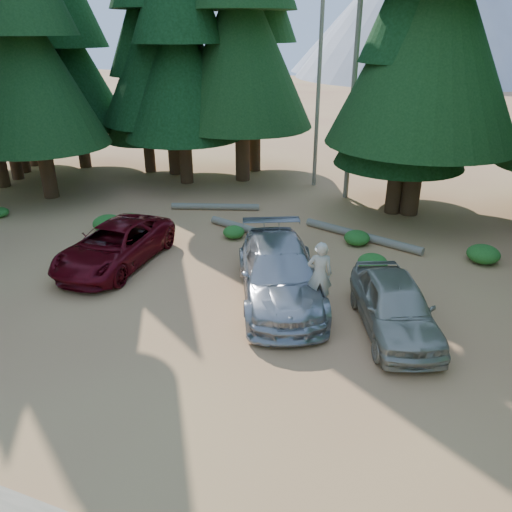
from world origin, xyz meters
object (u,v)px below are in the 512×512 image
object	(u,v)px
silver_minivan_center	(279,273)
log_left	(215,207)
red_pickup	(115,245)
log_right	(361,236)
log_mid	(249,230)
silver_minivan_right	(395,305)
frisbee_player	(320,274)

from	to	relation	value
silver_minivan_center	log_left	distance (m)	8.67
red_pickup	log_right	bearing A→B (deg)	32.32
silver_minivan_center	log_right	world-z (taller)	silver_minivan_center
red_pickup	log_left	xyz separation A→B (m)	(0.80, 6.52, -0.57)
silver_minivan_center	log_mid	xyz separation A→B (m)	(-2.82, 4.63, -0.68)
silver_minivan_right	log_left	size ratio (longest dim) A/B	1.11
log_left	silver_minivan_right	bearing A→B (deg)	-58.04
red_pickup	log_mid	size ratio (longest dim) A/B	1.33
silver_minivan_center	log_mid	world-z (taller)	silver_minivan_center
frisbee_player	log_right	distance (m)	6.49
log_left	silver_minivan_center	bearing A→B (deg)	-70.03
silver_minivan_center	silver_minivan_right	size ratio (longest dim) A/B	1.30
silver_minivan_right	frisbee_player	distance (m)	2.20
silver_minivan_center	frisbee_player	size ratio (longest dim) A/B	2.99
red_pickup	silver_minivan_center	xyz separation A→B (m)	(6.14, -0.26, 0.12)
frisbee_player	log_mid	xyz separation A→B (m)	(-4.23, 5.40, -1.27)
log_left	log_mid	bearing A→B (deg)	-58.73
log_mid	log_right	bearing A→B (deg)	28.87
silver_minivan_right	log_right	world-z (taller)	silver_minivan_right
log_left	log_right	distance (m)	7.02
silver_minivan_center	frisbee_player	world-z (taller)	frisbee_player
red_pickup	silver_minivan_center	world-z (taller)	silver_minivan_center
log_right	log_left	bearing A→B (deg)	-172.04
silver_minivan_center	log_left	xyz separation A→B (m)	(-5.35, 6.79, -0.70)
silver_minivan_center	log_mid	distance (m)	5.46
silver_minivan_right	log_right	xyz separation A→B (m)	(-1.93, 6.17, -0.60)
log_mid	red_pickup	bearing A→B (deg)	-110.81
log_right	log_mid	bearing A→B (deg)	-149.87
red_pickup	silver_minivan_right	world-z (taller)	silver_minivan_right
log_left	log_mid	world-z (taller)	log_mid
frisbee_player	red_pickup	bearing A→B (deg)	-26.20
silver_minivan_center	log_left	world-z (taller)	silver_minivan_center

